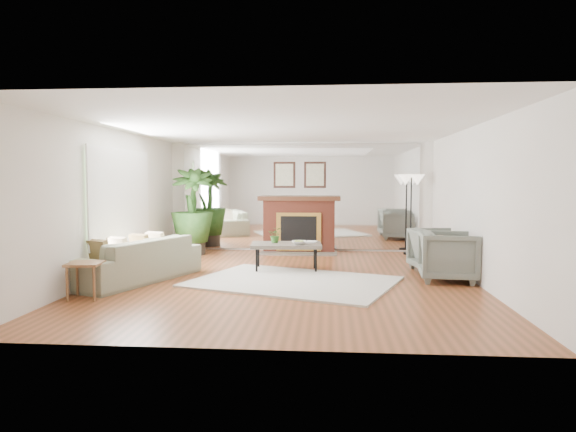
# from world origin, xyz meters

# --- Properties ---
(ground) EXTENTS (7.00, 7.00, 0.00)m
(ground) POSITION_xyz_m (0.00, 0.00, 0.00)
(ground) COLOR brown
(ground) RESTS_ON ground
(wall_left) EXTENTS (0.02, 7.00, 2.50)m
(wall_left) POSITION_xyz_m (-2.99, 0.00, 1.25)
(wall_left) COLOR white
(wall_left) RESTS_ON ground
(wall_right) EXTENTS (0.02, 7.00, 2.50)m
(wall_right) POSITION_xyz_m (2.99, 0.00, 1.25)
(wall_right) COLOR white
(wall_right) RESTS_ON ground
(wall_back) EXTENTS (6.00, 0.02, 2.50)m
(wall_back) POSITION_xyz_m (0.00, 3.49, 1.25)
(wall_back) COLOR white
(wall_back) RESTS_ON ground
(mirror_panel) EXTENTS (5.40, 0.04, 2.40)m
(mirror_panel) POSITION_xyz_m (0.00, 3.47, 1.25)
(mirror_panel) COLOR silver
(mirror_panel) RESTS_ON wall_back
(window_panel) EXTENTS (0.04, 2.40, 1.50)m
(window_panel) POSITION_xyz_m (-2.96, 0.40, 1.35)
(window_panel) COLOR #B2E09E
(window_panel) RESTS_ON wall_left
(fireplace) EXTENTS (1.85, 0.83, 2.05)m
(fireplace) POSITION_xyz_m (0.00, 3.26, 0.66)
(fireplace) COLOR maroon
(fireplace) RESTS_ON ground
(area_rug) EXTENTS (3.62, 3.10, 0.03)m
(area_rug) POSITION_xyz_m (0.11, -0.25, 0.02)
(area_rug) COLOR silver
(area_rug) RESTS_ON ground
(coffee_table) EXTENTS (1.30, 0.82, 0.50)m
(coffee_table) POSITION_xyz_m (-0.08, 0.81, 0.46)
(coffee_table) COLOR #6A6154
(coffee_table) RESTS_ON ground
(sofa) EXTENTS (1.71, 2.55, 0.69)m
(sofa) POSITION_xyz_m (-2.45, -0.29, 0.35)
(sofa) COLOR gray
(sofa) RESTS_ON ground
(armchair_back) EXTENTS (0.98, 0.96, 0.78)m
(armchair_back) POSITION_xyz_m (2.60, 0.96, 0.39)
(armchair_back) COLOR slate
(armchair_back) RESTS_ON ground
(armchair_front) EXTENTS (0.96, 0.94, 0.81)m
(armchair_front) POSITION_xyz_m (2.60, 0.09, 0.40)
(armchair_front) COLOR slate
(armchair_front) RESTS_ON ground
(side_table) EXTENTS (0.49, 0.49, 0.51)m
(side_table) POSITION_xyz_m (-2.65, -1.59, 0.42)
(side_table) COLOR brown
(side_table) RESTS_ON ground
(potted_ficus) EXTENTS (1.15, 1.15, 1.90)m
(potted_ficus) POSITION_xyz_m (-2.31, 2.68, 1.01)
(potted_ficus) COLOR #29251E
(potted_ficus) RESTS_ON ground
(floor_lamp) EXTENTS (0.57, 0.32, 1.75)m
(floor_lamp) POSITION_xyz_m (2.46, 3.10, 1.50)
(floor_lamp) COLOR black
(floor_lamp) RESTS_ON ground
(tabletop_plant) EXTENTS (0.27, 0.23, 0.28)m
(tabletop_plant) POSITION_xyz_m (-0.29, 0.90, 0.64)
(tabletop_plant) COLOR #3B6C27
(tabletop_plant) RESTS_ON coffee_table
(fruit_bowl) EXTENTS (0.27, 0.27, 0.07)m
(fruit_bowl) POSITION_xyz_m (0.15, 0.69, 0.53)
(fruit_bowl) COLOR brown
(fruit_bowl) RESTS_ON coffee_table
(book) EXTENTS (0.23, 0.29, 0.02)m
(book) POSITION_xyz_m (0.26, 1.02, 0.51)
(book) COLOR brown
(book) RESTS_ON coffee_table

